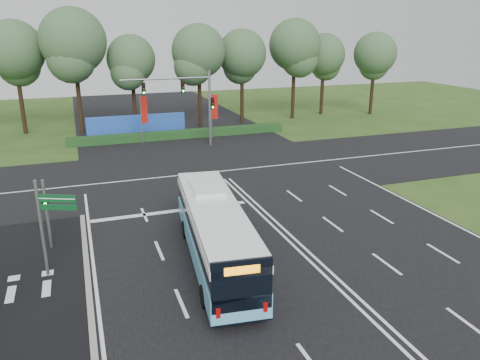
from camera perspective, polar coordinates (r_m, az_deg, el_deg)
ground at (r=25.81m, az=4.84°, el=-6.45°), size 120.00×120.00×0.00m
road_main at (r=25.80m, az=4.84°, el=-6.41°), size 20.00×120.00×0.04m
road_cross at (r=36.35m, az=-2.92°, el=0.99°), size 120.00×14.00×0.05m
bike_path at (r=21.36m, az=-24.52°, el=-13.65°), size 5.00×18.00×0.06m
kerb_strip at (r=21.18m, az=-17.92°, el=-13.00°), size 0.25×18.00×0.12m
city_bus at (r=21.94m, az=-3.05°, el=-6.40°), size 3.57×11.28×3.18m
pedestrian_signal at (r=25.06m, az=-22.50°, el=-3.64°), size 0.33×0.43×3.67m
street_sign at (r=21.92m, az=-22.35°, el=-4.35°), size 1.65×0.78×4.56m
banner_flag_left at (r=45.23m, az=-11.69°, el=7.98°), size 0.68×0.22×4.69m
banner_flag_mid at (r=47.19m, az=-3.19°, el=8.58°), size 0.64×0.26×4.49m
traffic_light_gantry at (r=43.44m, az=-6.03°, el=10.00°), size 8.41×0.28×7.00m
hedge at (r=47.99m, az=-7.25°, el=5.54°), size 22.00×1.20×0.80m
blue_hoarding at (r=49.62m, az=-12.46°, el=6.50°), size 10.00×0.30×2.20m
eucalyptus_row at (r=53.52m, az=-7.63°, el=15.35°), size 52.31×8.94×12.74m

